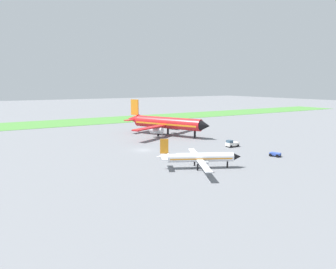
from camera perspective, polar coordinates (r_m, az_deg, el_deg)
ground_plane at (r=83.48m, az=-4.46°, el=-2.83°), size 600.00×600.00×0.00m
grass_taxiway_strip at (r=150.39m, az=-16.98°, el=2.09°), size 360.00×28.00×0.08m
airplane_foreground_turboprop at (r=65.57m, az=5.57°, el=-4.09°), size 16.55×19.02×6.19m
airplane_midfield_jet at (r=106.65m, az=-0.40°, el=2.09°), size 31.00×30.88×11.78m
pushback_tug_near_gate at (r=89.24m, az=11.38°, el=-1.61°), size 3.62×2.09×1.95m
baggage_cart_midfield at (r=80.23m, az=18.67°, el=-3.35°), size 2.40×2.81×0.90m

